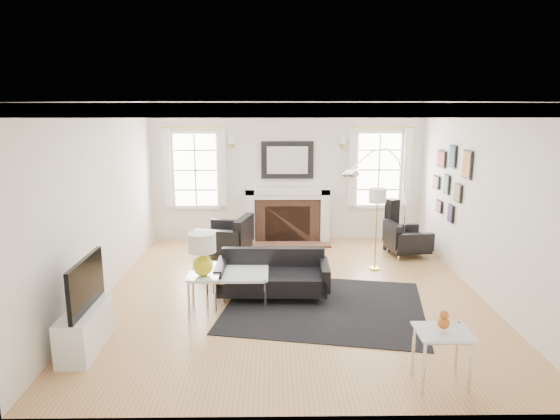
{
  "coord_description": "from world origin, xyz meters",
  "views": [
    {
      "loc": [
        -0.28,
        -7.03,
        2.81
      ],
      "look_at": [
        -0.18,
        0.3,
        1.2
      ],
      "focal_mm": 32.0,
      "sensor_mm": 36.0,
      "label": 1
    }
  ],
  "objects_px": {
    "gourd_lamp": "(202,251)",
    "coffee_table": "(238,273)",
    "fireplace": "(287,216)",
    "armchair_right": "(405,240)",
    "armchair_left": "(228,238)",
    "arc_floor_lamp": "(380,199)",
    "sofa": "(273,276)"
  },
  "relations": [
    {
      "from": "fireplace",
      "to": "armchair_left",
      "type": "bearing_deg",
      "value": -137.28
    },
    {
      "from": "coffee_table",
      "to": "arc_floor_lamp",
      "type": "xyz_separation_m",
      "value": [
        2.4,
        1.68,
        0.77
      ]
    },
    {
      "from": "fireplace",
      "to": "armchair_left",
      "type": "xyz_separation_m",
      "value": [
        -1.11,
        -1.03,
        -0.19
      ]
    },
    {
      "from": "armchair_left",
      "to": "armchair_right",
      "type": "distance_m",
      "value": 3.26
    },
    {
      "from": "fireplace",
      "to": "gourd_lamp",
      "type": "xyz_separation_m",
      "value": [
        -1.25,
        -3.35,
        0.28
      ]
    },
    {
      "from": "sofa",
      "to": "gourd_lamp",
      "type": "bearing_deg",
      "value": -153.54
    },
    {
      "from": "armchair_left",
      "to": "coffee_table",
      "type": "height_order",
      "value": "armchair_left"
    },
    {
      "from": "coffee_table",
      "to": "gourd_lamp",
      "type": "bearing_deg",
      "value": -135.31
    },
    {
      "from": "gourd_lamp",
      "to": "arc_floor_lamp",
      "type": "bearing_deg",
      "value": 36.79
    },
    {
      "from": "armchair_right",
      "to": "coffee_table",
      "type": "xyz_separation_m",
      "value": [
        -2.95,
        -1.93,
        0.07
      ]
    },
    {
      "from": "fireplace",
      "to": "armchair_left",
      "type": "relative_size",
      "value": 1.53
    },
    {
      "from": "sofa",
      "to": "arc_floor_lamp",
      "type": "relative_size",
      "value": 0.79
    },
    {
      "from": "sofa",
      "to": "armchair_left",
      "type": "relative_size",
      "value": 1.49
    },
    {
      "from": "armchair_right",
      "to": "gourd_lamp",
      "type": "distance_m",
      "value": 4.17
    },
    {
      "from": "armchair_right",
      "to": "arc_floor_lamp",
      "type": "bearing_deg",
      "value": -155.89
    },
    {
      "from": "gourd_lamp",
      "to": "coffee_table",
      "type": "bearing_deg",
      "value": 44.69
    },
    {
      "from": "coffee_table",
      "to": "arc_floor_lamp",
      "type": "relative_size",
      "value": 0.42
    },
    {
      "from": "coffee_table",
      "to": "arc_floor_lamp",
      "type": "bearing_deg",
      "value": 35.12
    },
    {
      "from": "armchair_left",
      "to": "gourd_lamp",
      "type": "relative_size",
      "value": 1.85
    },
    {
      "from": "fireplace",
      "to": "sofa",
      "type": "xyz_separation_m",
      "value": [
        -0.3,
        -2.87,
        -0.25
      ]
    },
    {
      "from": "armchair_left",
      "to": "arc_floor_lamp",
      "type": "relative_size",
      "value": 0.53
    },
    {
      "from": "armchair_left",
      "to": "armchair_right",
      "type": "xyz_separation_m",
      "value": [
        3.26,
        0.05,
        -0.06
      ]
    },
    {
      "from": "gourd_lamp",
      "to": "arc_floor_lamp",
      "type": "relative_size",
      "value": 0.29
    },
    {
      "from": "fireplace",
      "to": "armchair_right",
      "type": "height_order",
      "value": "fireplace"
    },
    {
      "from": "armchair_left",
      "to": "arc_floor_lamp",
      "type": "height_order",
      "value": "arc_floor_lamp"
    },
    {
      "from": "sofa",
      "to": "arc_floor_lamp",
      "type": "bearing_deg",
      "value": 41.14
    },
    {
      "from": "arc_floor_lamp",
      "to": "fireplace",
      "type": "bearing_deg",
      "value": 142.42
    },
    {
      "from": "sofa",
      "to": "armchair_right",
      "type": "relative_size",
      "value": 1.9
    },
    {
      "from": "sofa",
      "to": "gourd_lamp",
      "type": "relative_size",
      "value": 2.77
    },
    {
      "from": "sofa",
      "to": "gourd_lamp",
      "type": "xyz_separation_m",
      "value": [
        -0.95,
        -0.47,
        0.53
      ]
    },
    {
      "from": "fireplace",
      "to": "armchair_right",
      "type": "relative_size",
      "value": 1.95
    },
    {
      "from": "sofa",
      "to": "armchair_right",
      "type": "xyz_separation_m",
      "value": [
        2.44,
        1.9,
        0.01
      ]
    }
  ]
}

